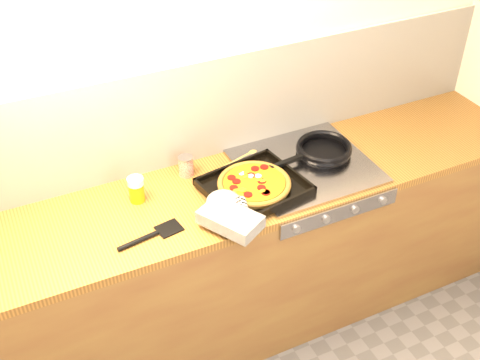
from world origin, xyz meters
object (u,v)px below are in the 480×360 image
tomato_can (186,166)px  juice_glass (136,189)px  pizza_on_tray (247,193)px  frying_pan (323,150)px

tomato_can → juice_glass: size_ratio=0.83×
pizza_on_tray → juice_glass: juice_glass is taller
juice_glass → pizza_on_tray: bearing=-26.1°
frying_pan → tomato_can: tomato_can is taller
frying_pan → juice_glass: 0.91m
juice_glass → tomato_can: bearing=17.9°
juice_glass → frying_pan: bearing=-3.8°
frying_pan → tomato_can: 0.66m
pizza_on_tray → tomato_can: (-0.17, 0.29, 0.00)m
tomato_can → juice_glass: juice_glass is taller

